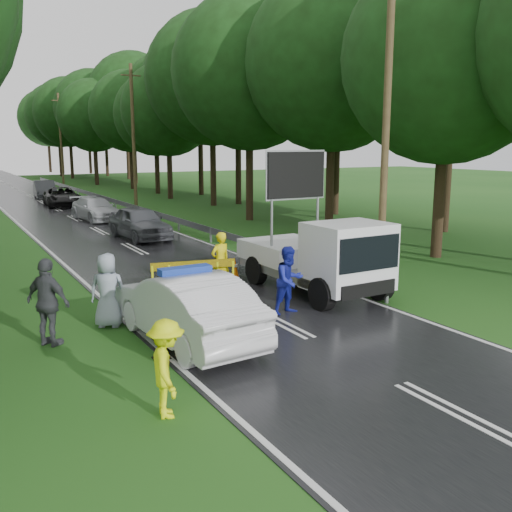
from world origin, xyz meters
TOP-DOWN VIEW (x-y plane):
  - ground at (0.00, 0.00)m, footprint 160.00×160.00m
  - road at (0.00, 30.00)m, footprint 7.00×140.00m
  - guardrail at (3.70, 29.67)m, footprint 0.12×60.06m
  - utility_pole_near at (5.20, 2.00)m, footprint 1.40×0.24m
  - utility_pole_mid at (5.20, 28.00)m, footprint 1.40×0.24m
  - utility_pole_far at (5.20, 54.00)m, footprint 1.40×0.24m
  - tree_right_near at (9.00, 2.00)m, footprint 7.92×7.92m
  - police_sedan at (-2.60, -0.22)m, footprint 2.09×5.01m
  - work_truck at (2.63, 1.81)m, footprint 2.51×5.42m
  - barrier at (-0.80, 3.54)m, footprint 2.52×0.59m
  - officer at (0.17, 3.68)m, footprint 0.75×0.57m
  - civilian at (0.68, 0.50)m, footprint 0.99×0.83m
  - bystander_left at (-4.31, -3.50)m, footprint 0.85×1.20m
  - bystander_mid at (-5.40, 1.05)m, footprint 1.10×1.25m
  - bystander_right at (-3.87, 1.77)m, footprint 1.09×0.97m
  - queue_car_first at (1.13, 14.60)m, footprint 2.19×4.76m
  - queue_car_second at (1.01, 22.65)m, footprint 2.45×4.87m
  - queue_car_third at (0.80, 31.80)m, footprint 2.67×5.22m
  - queue_car_fourth at (0.80, 39.25)m, footprint 1.93×4.67m
  - cone_near_left at (-3.50, -1.00)m, footprint 0.34×0.34m
  - cone_center at (-1.00, 1.65)m, footprint 0.31×0.31m
  - cone_far at (1.35, 5.00)m, footprint 0.33×0.33m
  - cone_left_mid at (-2.62, 3.00)m, footprint 0.36×0.36m
  - cone_right at (3.50, 4.50)m, footprint 0.39×0.39m

SIDE VIEW (x-z plane):
  - ground at x=0.00m, z-range 0.00..0.00m
  - road at x=0.00m, z-range 0.00..0.02m
  - cone_center at x=-1.00m, z-range -0.01..0.66m
  - cone_far at x=1.35m, z-range -0.01..0.70m
  - cone_near_left at x=-3.50m, z-range -0.01..0.72m
  - cone_left_mid at x=-2.62m, z-range -0.01..0.76m
  - cone_right at x=3.50m, z-range -0.01..0.81m
  - guardrail at x=3.70m, z-range 0.20..0.90m
  - queue_car_second at x=1.01m, z-range 0.00..1.36m
  - queue_car_third at x=0.80m, z-range 0.00..1.41m
  - queue_car_fourth at x=0.80m, z-range 0.00..1.50m
  - queue_car_first at x=1.13m, z-range 0.00..1.58m
  - barrier at x=-0.80m, z-range 0.27..1.33m
  - police_sedan at x=-2.60m, z-range -0.08..1.70m
  - bystander_left at x=-4.31m, z-range 0.00..1.68m
  - civilian at x=0.68m, z-range 0.00..1.84m
  - officer at x=0.17m, z-range 0.00..1.84m
  - bystander_right at x=-3.87m, z-range 0.00..1.87m
  - bystander_mid at x=-5.40m, z-range 0.00..2.02m
  - work_truck at x=2.63m, z-range -0.98..3.30m
  - utility_pole_near at x=5.20m, z-range 0.06..10.06m
  - utility_pole_mid at x=5.20m, z-range 0.06..10.06m
  - utility_pole_far at x=5.20m, z-range 0.06..10.06m
  - tree_right_near at x=9.00m, z-range 1.79..13.31m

